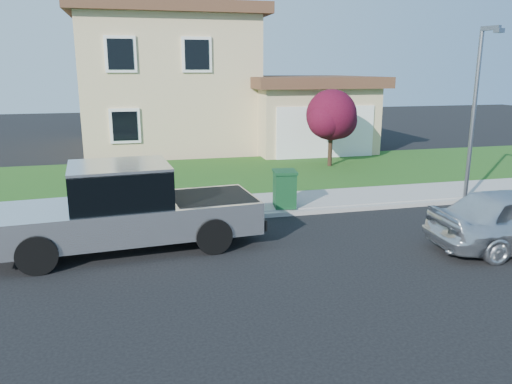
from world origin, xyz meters
TOP-DOWN VIEW (x-y plane):
  - ground at (0.00, 0.00)m, footprint 80.00×80.00m
  - curb at (1.00, 2.90)m, footprint 40.00×0.20m
  - sidewalk at (1.00, 4.00)m, footprint 40.00×2.00m
  - lawn at (1.00, 8.50)m, footprint 40.00×7.00m
  - house at (1.31, 16.38)m, footprint 14.00×11.30m
  - pickup_truck at (-2.13, 1.29)m, footprint 6.12×2.52m
  - woman at (-1.31, 2.61)m, footprint 0.68×0.51m
  - ornamental_tree at (5.99, 9.07)m, footprint 2.27×2.05m
  - trash_bin at (2.21, 3.30)m, footprint 0.74×0.83m
  - street_lamp at (7.79, 2.70)m, footprint 0.37×0.67m

SIDE VIEW (x-z plane):
  - ground at x=0.00m, z-range 0.00..0.00m
  - lawn at x=1.00m, z-range 0.00..0.10m
  - curb at x=1.00m, z-range 0.00..0.12m
  - sidewalk at x=1.00m, z-range 0.00..0.15m
  - trash_bin at x=2.21m, z-range 0.16..1.21m
  - woman at x=-1.31m, z-range -0.05..1.81m
  - pickup_truck at x=-2.13m, z-range -0.07..1.90m
  - ornamental_tree at x=5.99m, z-range 0.53..3.65m
  - street_lamp at x=7.79m, z-range 0.36..5.52m
  - house at x=1.31m, z-range -0.26..6.59m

